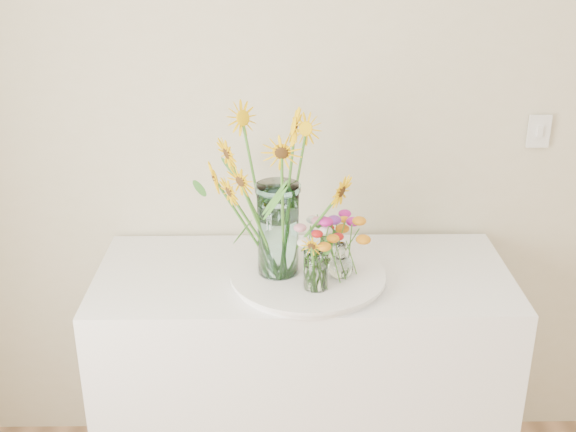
# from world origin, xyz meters

# --- Properties ---
(counter) EXTENTS (1.40, 0.60, 0.90)m
(counter) POSITION_xyz_m (-0.53, 1.93, 0.45)
(counter) COLOR white
(counter) RESTS_ON ground_plane
(tray) EXTENTS (0.49, 0.49, 0.02)m
(tray) POSITION_xyz_m (-0.52, 1.86, 0.91)
(tray) COLOR white
(tray) RESTS_ON counter
(mason_jar) EXTENTS (0.18, 0.18, 0.31)m
(mason_jar) POSITION_xyz_m (-0.62, 1.88, 1.08)
(mason_jar) COLOR #B0E8EB
(mason_jar) RESTS_ON tray
(sunflower_bouquet) EXTENTS (0.99, 0.99, 0.56)m
(sunflower_bouquet) POSITION_xyz_m (-0.62, 1.88, 1.21)
(sunflower_bouquet) COLOR #FFC305
(sunflower_bouquet) RESTS_ON tray
(small_vase_a) EXTENTS (0.09, 0.09, 0.13)m
(small_vase_a) POSITION_xyz_m (-0.50, 1.77, 0.99)
(small_vase_a) COLOR white
(small_vase_a) RESTS_ON tray
(wildflower_posy_a) EXTENTS (0.19, 0.19, 0.22)m
(wildflower_posy_a) POSITION_xyz_m (-0.50, 1.77, 1.04)
(wildflower_posy_a) COLOR orange
(wildflower_posy_a) RESTS_ON tray
(small_vase_b) EXTENTS (0.10, 0.10, 0.12)m
(small_vase_b) POSITION_xyz_m (-0.41, 1.85, 0.99)
(small_vase_b) COLOR white
(small_vase_b) RESTS_ON tray
(wildflower_posy_b) EXTENTS (0.22, 0.22, 0.21)m
(wildflower_posy_b) POSITION_xyz_m (-0.41, 1.85, 1.03)
(wildflower_posy_b) COLOR orange
(wildflower_posy_b) RESTS_ON tray
(small_vase_c) EXTENTS (0.08, 0.08, 0.10)m
(small_vase_c) POSITION_xyz_m (-0.44, 1.96, 0.98)
(small_vase_c) COLOR white
(small_vase_c) RESTS_ON tray
(wildflower_posy_c) EXTENTS (0.21, 0.21, 0.19)m
(wildflower_posy_c) POSITION_xyz_m (-0.44, 1.96, 1.02)
(wildflower_posy_c) COLOR orange
(wildflower_posy_c) RESTS_ON tray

